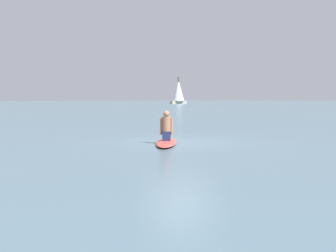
{
  "coord_description": "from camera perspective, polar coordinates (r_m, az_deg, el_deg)",
  "views": [
    {
      "loc": [
        9.49,
        11.88,
        1.56
      ],
      "look_at": [
        0.96,
        0.5,
        0.64
      ],
      "focal_mm": 46.77,
      "sensor_mm": 36.0,
      "label": 1
    }
  ],
  "objects": [
    {
      "name": "ground_plane",
      "position": [
        15.29,
        1.76,
        -2.15
      ],
      "size": [
        400.0,
        400.0,
        0.0
      ],
      "primitive_type": "plane",
      "color": "slate"
    },
    {
      "name": "surfboard",
      "position": [
        14.72,
        -0.2,
        -2.13
      ],
      "size": [
        2.58,
        2.95,
        0.12
      ],
      "primitive_type": "ellipsoid",
      "rotation": [
        0.0,
        0.0,
        -2.25
      ],
      "color": "#D84C3F",
      "rests_on": "ground"
    },
    {
      "name": "person_paddler",
      "position": [
        14.68,
        -0.2,
        -0.14
      ],
      "size": [
        0.42,
        0.42,
        1.0
      ],
      "rotation": [
        0.0,
        0.0,
        -2.25
      ],
      "color": "navy",
      "rests_on": "surfboard"
    },
    {
      "name": "sailboat_distant",
      "position": [
        114.05,
        1.36,
        4.56
      ],
      "size": [
        4.46,
        3.4,
        6.98
      ],
      "rotation": [
        0.0,
        0.0,
        -0.13
      ],
      "color": "#B2A893",
      "rests_on": "ground"
    }
  ]
}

